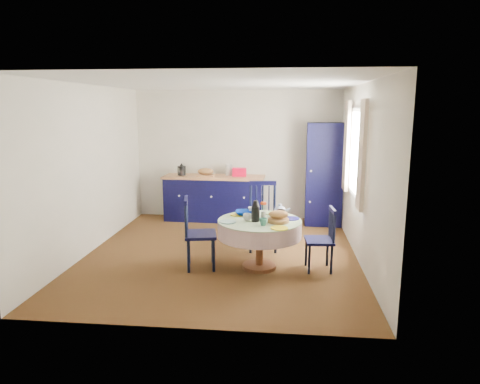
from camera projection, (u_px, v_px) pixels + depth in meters
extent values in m
plane|color=black|center=(222.00, 253.00, 6.45)|extent=(4.50, 4.50, 0.00)
plane|color=white|center=(220.00, 83.00, 5.97)|extent=(4.50, 4.50, 0.00)
cube|color=beige|center=(237.00, 155.00, 8.41)|extent=(4.00, 0.02, 2.50)
cube|color=beige|center=(89.00, 170.00, 6.41)|extent=(0.02, 4.50, 2.50)
cube|color=beige|center=(361.00, 174.00, 6.01)|extent=(0.02, 4.50, 2.50)
plane|color=white|center=(358.00, 154.00, 6.26)|extent=(0.00, 1.20, 1.20)
cube|color=white|center=(362.00, 155.00, 5.57)|extent=(0.05, 0.34, 1.45)
cube|color=white|center=(347.00, 146.00, 6.94)|extent=(0.05, 0.34, 1.45)
cube|color=black|center=(214.00, 199.00, 8.33)|extent=(1.90, 0.64, 0.83)
cube|color=tan|center=(214.00, 177.00, 8.24)|extent=(1.97, 0.68, 0.04)
cube|color=#B20223|center=(239.00, 172.00, 8.17)|extent=(0.27, 0.15, 0.16)
cube|color=tan|center=(206.00, 175.00, 8.25)|extent=(0.35, 0.25, 0.02)
ellipsoid|color=#A47240|center=(206.00, 171.00, 8.23)|extent=(0.31, 0.20, 0.13)
cylinder|color=silver|center=(229.00, 170.00, 8.27)|extent=(0.12, 0.12, 0.22)
cube|color=black|center=(324.00, 174.00, 7.91)|extent=(0.68, 0.50, 1.90)
cylinder|color=white|center=(311.00, 171.00, 7.68)|extent=(0.04, 0.02, 0.04)
cylinder|color=white|center=(310.00, 202.00, 7.79)|extent=(0.04, 0.02, 0.04)
cylinder|color=brown|center=(259.00, 266.00, 5.87)|extent=(0.46, 0.46, 0.05)
cylinder|color=brown|center=(259.00, 245.00, 5.81)|extent=(0.10, 0.10, 0.61)
cylinder|color=brown|center=(260.00, 222.00, 5.75)|extent=(1.07, 1.07, 0.03)
cylinder|color=silver|center=(260.00, 229.00, 5.76)|extent=(1.13, 1.13, 0.22)
cylinder|color=beige|center=(260.00, 220.00, 5.74)|extent=(1.13, 1.13, 0.01)
cylinder|color=#80B2B0|center=(228.00, 222.00, 5.63)|extent=(0.22, 0.22, 0.01)
cylinder|color=yellow|center=(279.00, 228.00, 5.34)|extent=(0.22, 0.22, 0.01)
cylinder|color=navy|center=(291.00, 218.00, 5.80)|extent=(0.22, 0.22, 0.01)
cylinder|color=#8EAB6B|center=(271.00, 213.00, 6.10)|extent=(0.22, 0.22, 0.01)
cylinder|color=yellow|center=(238.00, 215.00, 6.01)|extent=(0.22, 0.22, 0.01)
cylinder|color=#A66C42|center=(278.00, 220.00, 5.63)|extent=(0.28, 0.28, 0.05)
ellipsoid|color=#A47240|center=(278.00, 214.00, 5.61)|extent=(0.26, 0.16, 0.11)
cube|color=silver|center=(255.00, 216.00, 5.86)|extent=(0.10, 0.07, 0.04)
cylinder|color=black|center=(214.00, 256.00, 5.69)|extent=(0.04, 0.04, 0.45)
cylinder|color=black|center=(213.00, 247.00, 6.04)|extent=(0.04, 0.04, 0.45)
cylinder|color=black|center=(188.00, 257.00, 5.66)|extent=(0.04, 0.04, 0.45)
cylinder|color=black|center=(189.00, 248.00, 6.01)|extent=(0.04, 0.04, 0.45)
cube|color=black|center=(201.00, 235.00, 5.80)|extent=(0.50, 0.51, 0.04)
cylinder|color=black|center=(186.00, 220.00, 5.56)|extent=(0.04, 0.04, 0.50)
cylinder|color=black|center=(187.00, 214.00, 5.91)|extent=(0.04, 0.04, 0.50)
cube|color=black|center=(186.00, 200.00, 5.69)|extent=(0.12, 0.40, 0.06)
cylinder|color=black|center=(186.00, 220.00, 5.65)|extent=(0.02, 0.02, 0.42)
cylinder|color=black|center=(186.00, 219.00, 5.74)|extent=(0.02, 0.02, 0.42)
cylinder|color=black|center=(186.00, 217.00, 5.83)|extent=(0.02, 0.02, 0.42)
cylinder|color=black|center=(251.00, 238.00, 6.44)|extent=(0.04, 0.04, 0.48)
cylinder|color=black|center=(276.00, 238.00, 6.43)|extent=(0.04, 0.04, 0.48)
cylinder|color=black|center=(250.00, 231.00, 6.78)|extent=(0.04, 0.04, 0.48)
cylinder|color=black|center=(274.00, 231.00, 6.78)|extent=(0.04, 0.04, 0.48)
cube|color=black|center=(263.00, 218.00, 6.56)|extent=(0.50, 0.48, 0.04)
cylinder|color=black|center=(251.00, 198.00, 6.70)|extent=(0.04, 0.04, 0.53)
cylinder|color=black|center=(275.00, 198.00, 6.70)|extent=(0.04, 0.04, 0.53)
cube|color=black|center=(263.00, 183.00, 6.65)|extent=(0.42, 0.08, 0.07)
cylinder|color=black|center=(256.00, 200.00, 6.71)|extent=(0.02, 0.02, 0.44)
cylinder|color=black|center=(263.00, 200.00, 6.70)|extent=(0.02, 0.02, 0.44)
cylinder|color=black|center=(269.00, 200.00, 6.70)|extent=(0.02, 0.02, 0.44)
cylinder|color=black|center=(306.00, 252.00, 5.93)|extent=(0.03, 0.03, 0.39)
cylinder|color=black|center=(309.00, 260.00, 5.62)|extent=(0.03, 0.03, 0.39)
cylinder|color=black|center=(327.00, 252.00, 5.92)|extent=(0.03, 0.03, 0.39)
cylinder|color=black|center=(332.00, 260.00, 5.61)|extent=(0.03, 0.03, 0.39)
cube|color=black|center=(319.00, 241.00, 5.73)|extent=(0.39, 0.41, 0.04)
cylinder|color=black|center=(330.00, 222.00, 5.83)|extent=(0.03, 0.03, 0.44)
cylinder|color=black|center=(334.00, 228.00, 5.53)|extent=(0.03, 0.03, 0.44)
cube|color=black|center=(333.00, 210.00, 5.64)|extent=(0.06, 0.35, 0.05)
cylinder|color=black|center=(331.00, 225.00, 5.77)|extent=(0.02, 0.02, 0.37)
cylinder|color=black|center=(332.00, 226.00, 5.69)|extent=(0.02, 0.02, 0.37)
cylinder|color=black|center=(333.00, 228.00, 5.61)|extent=(0.02, 0.02, 0.37)
imported|color=silver|center=(247.00, 217.00, 5.71)|extent=(0.12, 0.12, 0.09)
imported|color=#2C685A|center=(263.00, 222.00, 5.47)|extent=(0.10, 0.10, 0.10)
imported|color=black|center=(281.00, 214.00, 5.88)|extent=(0.13, 0.13, 0.10)
imported|color=silver|center=(252.00, 210.00, 6.10)|extent=(0.10, 0.10, 0.09)
imported|color=navy|center=(245.00, 213.00, 5.99)|extent=(0.26, 0.26, 0.06)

